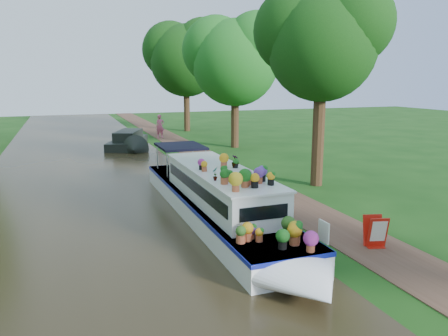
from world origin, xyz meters
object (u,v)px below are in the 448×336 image
(second_boat, at_px, (128,141))
(pedestrian_pink, at_px, (160,126))
(sandwich_board, at_px, (375,233))
(plant_boat, at_px, (220,199))

(second_boat, distance_m, pedestrian_pink, 5.43)
(pedestrian_pink, bearing_deg, sandwich_board, -94.16)
(second_boat, xyz_separation_m, sandwich_board, (4.00, -21.69, -0.05))
(plant_boat, xyz_separation_m, second_boat, (-0.50, 18.00, -0.35))
(plant_boat, distance_m, pedestrian_pink, 22.49)
(second_boat, bearing_deg, pedestrian_pink, 74.94)
(second_boat, bearing_deg, sandwich_board, -57.64)
(plant_boat, bearing_deg, sandwich_board, -46.52)
(pedestrian_pink, bearing_deg, plant_boat, -102.82)
(sandwich_board, xyz_separation_m, pedestrian_pink, (-0.75, 26.00, 0.55))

